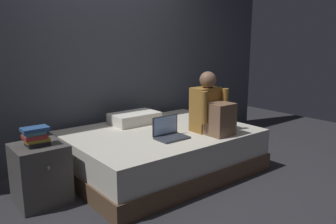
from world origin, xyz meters
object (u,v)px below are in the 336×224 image
bed (160,151)px  nightstand (40,173)px  pillow (135,118)px  laptop (169,133)px  person_sitting (211,110)px  book_stack (36,136)px

bed → nightstand: size_ratio=3.68×
pillow → laptop: bearing=-94.5°
person_sitting → pillow: size_ratio=1.17×
nightstand → laptop: bearing=-17.2°
laptop → nightstand: bearing=162.8°
nightstand → pillow: pillow is taller
bed → laptop: (-0.10, -0.28, 0.29)m
nightstand → laptop: 1.28m
bed → person_sitting: size_ratio=3.05×
bed → book_stack: size_ratio=9.03×
book_stack → bed: bearing=-2.8°
nightstand → laptop: laptop is taller
laptop → book_stack: size_ratio=1.44×
bed → laptop: 0.42m
bed → nightstand: 1.30m
laptop → pillow: bearing=85.5°
laptop → pillow: 0.74m
nightstand → person_sitting: (1.68, -0.48, 0.45)m
book_stack → laptop: bearing=-16.0°
nightstand → person_sitting: person_sitting is taller
person_sitting → book_stack: 1.77m
person_sitting → book_stack: size_ratio=2.96×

